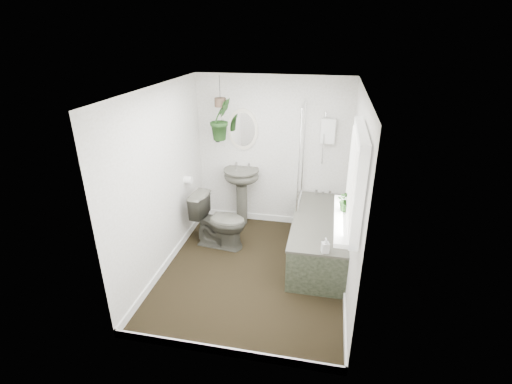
# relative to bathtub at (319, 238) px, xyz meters

# --- Properties ---
(floor) EXTENTS (2.30, 2.80, 0.02)m
(floor) POSITION_rel_bathtub_xyz_m (-0.80, -0.50, -0.30)
(floor) COLOR black
(floor) RESTS_ON ground
(ceiling) EXTENTS (2.30, 2.80, 0.02)m
(ceiling) POSITION_rel_bathtub_xyz_m (-0.80, -0.50, 2.02)
(ceiling) COLOR white
(ceiling) RESTS_ON ground
(wall_back) EXTENTS (2.30, 0.02, 2.30)m
(wall_back) POSITION_rel_bathtub_xyz_m (-0.80, 0.91, 0.86)
(wall_back) COLOR white
(wall_back) RESTS_ON ground
(wall_front) EXTENTS (2.30, 0.02, 2.30)m
(wall_front) POSITION_rel_bathtub_xyz_m (-0.80, -1.91, 0.86)
(wall_front) COLOR white
(wall_front) RESTS_ON ground
(wall_left) EXTENTS (0.02, 2.80, 2.30)m
(wall_left) POSITION_rel_bathtub_xyz_m (-1.96, -0.50, 0.86)
(wall_left) COLOR white
(wall_left) RESTS_ON ground
(wall_right) EXTENTS (0.02, 2.80, 2.30)m
(wall_right) POSITION_rel_bathtub_xyz_m (0.36, -0.50, 0.86)
(wall_right) COLOR white
(wall_right) RESTS_ON ground
(skirting) EXTENTS (2.30, 2.80, 0.10)m
(skirting) POSITION_rel_bathtub_xyz_m (-0.80, -0.50, -0.24)
(skirting) COLOR white
(skirting) RESTS_ON floor
(bathtub) EXTENTS (0.72, 1.72, 0.58)m
(bathtub) POSITION_rel_bathtub_xyz_m (0.00, 0.00, 0.00)
(bathtub) COLOR #43433A
(bathtub) RESTS_ON floor
(bath_screen) EXTENTS (0.04, 0.72, 1.40)m
(bath_screen) POSITION_rel_bathtub_xyz_m (-0.33, 0.49, 0.99)
(bath_screen) COLOR silver
(bath_screen) RESTS_ON bathtub
(shower_box) EXTENTS (0.20, 0.10, 0.35)m
(shower_box) POSITION_rel_bathtub_xyz_m (0.00, 0.84, 1.26)
(shower_box) COLOR white
(shower_box) RESTS_ON wall_back
(oval_mirror) EXTENTS (0.46, 0.03, 0.62)m
(oval_mirror) POSITION_rel_bathtub_xyz_m (-1.25, 0.87, 1.21)
(oval_mirror) COLOR beige
(oval_mirror) RESTS_ON wall_back
(wall_sconce) EXTENTS (0.04, 0.04, 0.22)m
(wall_sconce) POSITION_rel_bathtub_xyz_m (-1.65, 0.86, 1.11)
(wall_sconce) COLOR black
(wall_sconce) RESTS_ON wall_back
(toilet_roll_holder) EXTENTS (0.11, 0.11, 0.11)m
(toilet_roll_holder) POSITION_rel_bathtub_xyz_m (-1.90, 0.20, 0.61)
(toilet_roll_holder) COLOR white
(toilet_roll_holder) RESTS_ON wall_left
(window_recess) EXTENTS (0.08, 1.00, 0.90)m
(window_recess) POSITION_rel_bathtub_xyz_m (0.29, -1.20, 1.36)
(window_recess) COLOR white
(window_recess) RESTS_ON wall_right
(window_sill) EXTENTS (0.18, 1.00, 0.04)m
(window_sill) POSITION_rel_bathtub_xyz_m (0.22, -1.20, 0.94)
(window_sill) COLOR white
(window_sill) RESTS_ON wall_right
(window_blinds) EXTENTS (0.01, 0.86, 0.76)m
(window_blinds) POSITION_rel_bathtub_xyz_m (0.24, -1.20, 1.36)
(window_blinds) COLOR white
(window_blinds) RESTS_ON wall_right
(toilet) EXTENTS (0.81, 0.52, 0.78)m
(toilet) POSITION_rel_bathtub_xyz_m (-1.40, 0.02, 0.10)
(toilet) COLOR #43433A
(toilet) RESTS_ON floor
(pedestal_sink) EXTENTS (0.56, 0.48, 0.92)m
(pedestal_sink) POSITION_rel_bathtub_xyz_m (-1.25, 0.74, 0.17)
(pedestal_sink) COLOR #43433A
(pedestal_sink) RESTS_ON floor
(sill_plant) EXTENTS (0.21, 0.19, 0.21)m
(sill_plant) POSITION_rel_bathtub_xyz_m (0.24, -1.05, 1.07)
(sill_plant) COLOR black
(sill_plant) RESTS_ON window_sill
(hanging_plant) EXTENTS (0.41, 0.42, 0.59)m
(hanging_plant) POSITION_rel_bathtub_xyz_m (-1.50, 0.60, 1.41)
(hanging_plant) COLOR black
(hanging_plant) RESTS_ON ceiling
(soap_bottle) EXTENTS (0.10, 0.10, 0.18)m
(soap_bottle) POSITION_rel_bathtub_xyz_m (0.08, -0.79, 0.38)
(soap_bottle) COLOR black
(soap_bottle) RESTS_ON bathtub
(hanging_pot) EXTENTS (0.16, 0.16, 0.12)m
(hanging_pot) POSITION_rel_bathtub_xyz_m (-1.50, 0.60, 1.65)
(hanging_pot) COLOR #453327
(hanging_pot) RESTS_ON ceiling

